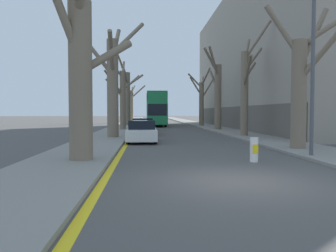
# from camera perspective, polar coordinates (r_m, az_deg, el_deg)

# --- Properties ---
(ground_plane) EXTENTS (300.00, 300.00, 0.00)m
(ground_plane) POSITION_cam_1_polar(r_m,az_deg,el_deg) (9.34, 11.98, -9.40)
(ground_plane) COLOR #4C4947
(sidewalk_left) EXTENTS (3.22, 120.00, 0.12)m
(sidewalk_left) POSITION_cam_1_polar(r_m,az_deg,el_deg) (58.89, -6.75, 0.62)
(sidewalk_left) COLOR gray
(sidewalk_left) RESTS_ON ground
(sidewalk_right) EXTENTS (3.22, 120.00, 0.12)m
(sidewalk_right) POSITION_cam_1_polar(r_m,az_deg,el_deg) (59.36, 3.86, 0.65)
(sidewalk_right) COLOR gray
(sidewalk_right) RESTS_ON ground
(building_facade_right) EXTENTS (10.08, 39.70, 15.93)m
(building_facade_right) POSITION_cam_1_polar(r_m,az_deg,el_deg) (41.40, 17.11, 10.73)
(building_facade_right) COLOR #9E9384
(building_facade_right) RESTS_ON ground
(kerb_line_stripe) EXTENTS (0.24, 120.00, 0.01)m
(kerb_line_stripe) POSITION_cam_1_polar(r_m,az_deg,el_deg) (58.83, -5.01, 0.57)
(kerb_line_stripe) COLOR yellow
(kerb_line_stripe) RESTS_ON ground
(street_tree_left_0) EXTENTS (3.14, 3.61, 7.61)m
(street_tree_left_0) POSITION_cam_1_polar(r_m,az_deg,el_deg) (12.74, -14.99, 9.01)
(street_tree_left_0) COLOR #7A6B56
(street_tree_left_0) RESTS_ON ground
(street_tree_left_1) EXTENTS (4.71, 4.72, 8.75)m
(street_tree_left_1) POSITION_cam_1_polar(r_m,az_deg,el_deg) (24.00, -9.60, 7.71)
(street_tree_left_1) COLOR #7A6B56
(street_tree_left_1) RESTS_ON ground
(street_tree_left_2) EXTENTS (3.99, 3.90, 7.46)m
(street_tree_left_2) POSITION_cam_1_polar(r_m,az_deg,el_deg) (34.92, -7.97, 5.20)
(street_tree_left_2) COLOR #7A6B56
(street_tree_left_2) RESTS_ON ground
(street_tree_left_3) EXTENTS (3.09, 4.63, 9.57)m
(street_tree_left_3) POSITION_cam_1_polar(r_m,az_deg,el_deg) (46.09, -7.16, 5.42)
(street_tree_left_3) COLOR #7A6B56
(street_tree_left_3) RESTS_ON ground
(street_tree_left_4) EXTENTS (4.45, 3.50, 7.39)m
(street_tree_left_4) POSITION_cam_1_polar(r_m,az_deg,el_deg) (57.58, -6.40, 4.04)
(street_tree_left_4) COLOR #7A6B56
(street_tree_left_4) RESTS_ON ground
(street_tree_right_0) EXTENTS (3.85, 2.57, 7.20)m
(street_tree_right_0) POSITION_cam_1_polar(r_m,az_deg,el_deg) (17.47, 22.18, 6.88)
(street_tree_right_0) COLOR #7A6B56
(street_tree_right_0) RESTS_ON ground
(street_tree_right_1) EXTENTS (2.44, 4.59, 8.77)m
(street_tree_right_1) POSITION_cam_1_polar(r_m,az_deg,el_deg) (25.92, 13.41, 6.64)
(street_tree_right_1) COLOR #7A6B56
(street_tree_right_1) RESTS_ON ground
(street_tree_right_2) EXTENTS (2.13, 2.76, 8.47)m
(street_tree_right_2) POSITION_cam_1_polar(r_m,az_deg,el_deg) (34.52, 8.57, 5.64)
(street_tree_right_2) COLOR #7A6B56
(street_tree_right_2) RESTS_ON ground
(street_tree_right_3) EXTENTS (3.58, 5.12, 7.57)m
(street_tree_right_3) POSITION_cam_1_polar(r_m,az_deg,el_deg) (44.26, 5.85, 4.65)
(street_tree_right_3) COLOR #7A6B56
(street_tree_right_3) RESTS_ON ground
(double_decker_bus) EXTENTS (2.61, 10.94, 4.54)m
(double_decker_bus) POSITION_cam_1_polar(r_m,az_deg,el_deg) (45.50, -2.09, 3.27)
(double_decker_bus) COLOR #1E7F47
(double_decker_bus) RESTS_ON ground
(parked_car_0) EXTENTS (1.86, 4.32, 1.37)m
(parked_car_0) POSITION_cam_1_polar(r_m,az_deg,el_deg) (20.98, -4.57, -0.99)
(parked_car_0) COLOR silver
(parked_car_0) RESTS_ON ground
(parked_car_1) EXTENTS (1.86, 4.26, 1.38)m
(parked_car_1) POSITION_cam_1_polar(r_m,az_deg,el_deg) (27.66, -4.40, -0.16)
(parked_car_1) COLOR maroon
(parked_car_1) RESTS_ON ground
(parked_car_2) EXTENTS (1.88, 4.33, 1.29)m
(parked_car_2) POSITION_cam_1_polar(r_m,az_deg,el_deg) (33.57, -4.31, 0.23)
(parked_car_2) COLOR #4C5156
(parked_car_2) RESTS_ON ground
(lamp_post) EXTENTS (1.40, 0.20, 7.18)m
(lamp_post) POSITION_cam_1_polar(r_m,az_deg,el_deg) (14.89, 23.54, 10.49)
(lamp_post) COLOR #4C4F54
(lamp_post) RESTS_ON ground
(traffic_bollard) EXTENTS (0.31, 0.32, 0.94)m
(traffic_bollard) POSITION_cam_1_polar(r_m,az_deg,el_deg) (12.96, 14.76, -4.00)
(traffic_bollard) COLOR white
(traffic_bollard) RESTS_ON ground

